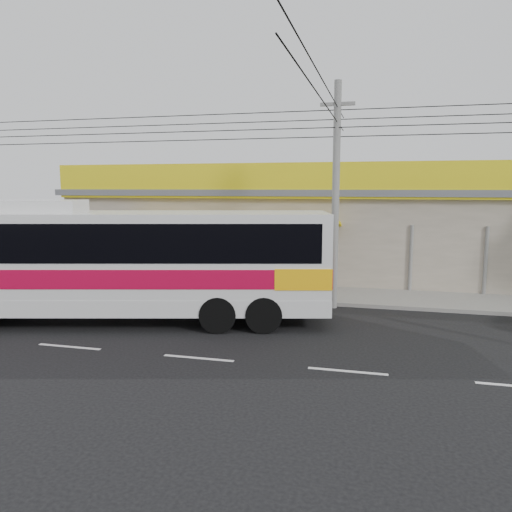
{
  "coord_description": "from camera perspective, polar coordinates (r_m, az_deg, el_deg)",
  "views": [
    {
      "loc": [
        4.69,
        -14.77,
        4.63
      ],
      "look_at": [
        0.48,
        2.0,
        2.22
      ],
      "focal_mm": 35.0,
      "sensor_mm": 36.0,
      "label": 1
    }
  ],
  "objects": [
    {
      "name": "motorbike_red",
      "position": [
        25.46,
        -20.71,
        -1.5
      ],
      "size": [
        2.09,
        0.89,
        1.07
      ],
      "primitive_type": "imported",
      "rotation": [
        0.0,
        0.0,
        1.48
      ],
      "color": "maroon",
      "rests_on": "sidewalk"
    },
    {
      "name": "utility_pole",
      "position": [
        19.19,
        9.27,
        14.89
      ],
      "size": [
        34.0,
        14.0,
        8.48
      ],
      "color": "slate",
      "rests_on": "ground"
    },
    {
      "name": "sidewalk",
      "position": [
        21.78,
        1.33,
        -4.15
      ],
      "size": [
        30.0,
        3.2,
        0.15
      ],
      "primitive_type": "cube",
      "color": "gray",
      "rests_on": "ground"
    },
    {
      "name": "coach_bus",
      "position": [
        17.41,
        -13.85,
        -0.19
      ],
      "size": [
        13.87,
        6.06,
        4.19
      ],
      "rotation": [
        0.0,
        0.0,
        0.24
      ],
      "color": "silver",
      "rests_on": "ground"
    },
    {
      "name": "motorbike_dark",
      "position": [
        25.17,
        -24.02,
        -1.87
      ],
      "size": [
        1.72,
        0.89,
        1.0
      ],
      "primitive_type": "imported",
      "rotation": [
        0.0,
        0.0,
        1.84
      ],
      "color": "black",
      "rests_on": "sidewalk"
    },
    {
      "name": "lane_markings",
      "position": [
        13.93,
        -6.58,
        -11.54
      ],
      "size": [
        50.0,
        0.12,
        0.01
      ],
      "primitive_type": null,
      "color": "silver",
      "rests_on": "ground"
    },
    {
      "name": "ground",
      "position": [
        16.18,
        -3.42,
        -8.72
      ],
      "size": [
        120.0,
        120.0,
        0.0
      ],
      "primitive_type": "plane",
      "color": "black",
      "rests_on": "ground"
    },
    {
      "name": "storefront_building",
      "position": [
        26.83,
        3.96,
        2.93
      ],
      "size": [
        22.6,
        9.2,
        5.7
      ],
      "color": "gray",
      "rests_on": "ground"
    }
  ]
}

